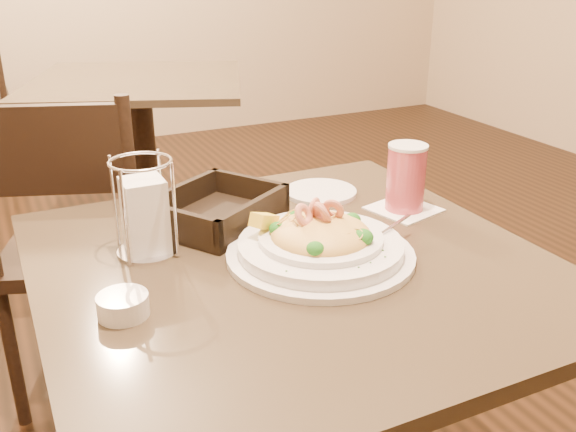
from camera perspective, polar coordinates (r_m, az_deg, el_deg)
name	(u,v)px	position (r m, az deg, el deg)	size (l,w,h in m)	color
main_table	(292,363)	(1.29, 0.39, -12.97)	(0.90, 0.90, 0.72)	black
background_table	(141,129)	(3.00, -12.95, 7.57)	(1.16, 1.16, 0.72)	black
dining_chair_near	(77,242)	(1.87, -18.25, -2.19)	(0.54, 0.54, 0.93)	black
pasta_bowl	(320,243)	(1.17, 2.88, -2.38)	(0.38, 0.35, 0.11)	white
drink_glass	(406,178)	(1.40, 10.44, 3.33)	(0.16, 0.16, 0.15)	white
bread_basket	(217,213)	(1.33, -6.33, 0.29)	(0.31, 0.30, 0.07)	black
napkin_caddy	(145,214)	(1.20, -12.60, 0.20)	(0.11, 0.11, 0.18)	silver
side_plate	(321,192)	(1.49, 2.92, 2.15)	(0.17, 0.17, 0.01)	white
butter_ramekin	(123,305)	(1.03, -14.46, -7.71)	(0.08, 0.08, 0.04)	white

